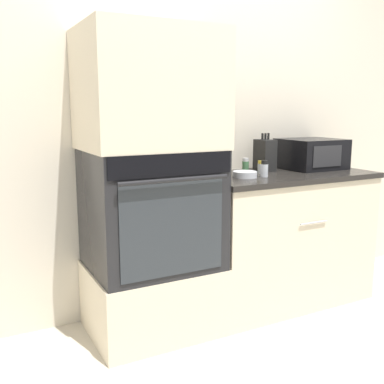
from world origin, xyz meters
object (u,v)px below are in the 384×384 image
at_px(microwave, 311,154).
at_px(bowl, 245,174).
at_px(condiment_jar_back, 223,168).
at_px(condiment_jar_far, 262,167).
at_px(knife_block, 265,155).
at_px(wall_oven, 152,209).
at_px(condiment_jar_mid, 245,166).
at_px(condiment_jar_near, 264,169).

distance_m(microwave, bowl, 0.70).
xyz_separation_m(bowl, condiment_jar_back, (-0.09, 0.13, 0.03)).
distance_m(condiment_jar_far, condiment_jar_back, 0.29).
relative_size(knife_block, condiment_jar_far, 3.09).
bearing_deg(wall_oven, condiment_jar_mid, 9.41).
relative_size(condiment_jar_mid, condiment_jar_far, 1.19).
height_order(wall_oven, condiment_jar_far, wall_oven).
xyz_separation_m(microwave, condiment_jar_mid, (-0.56, 0.03, -0.06)).
distance_m(microwave, condiment_jar_mid, 0.56).
relative_size(microwave, condiment_jar_back, 4.15).
relative_size(microwave, bowl, 2.69).
distance_m(condiment_jar_mid, condiment_jar_back, 0.21).
distance_m(condiment_jar_near, condiment_jar_mid, 0.21).
xyz_separation_m(wall_oven, knife_block, (0.93, 0.15, 0.26)).
relative_size(wall_oven, condiment_jar_near, 6.92).
bearing_deg(microwave, bowl, -168.07).
bearing_deg(knife_block, condiment_jar_near, -126.96).
height_order(bowl, condiment_jar_near, condiment_jar_near).
bearing_deg(microwave, condiment_jar_near, -161.62).
xyz_separation_m(condiment_jar_near, condiment_jar_back, (-0.21, 0.17, -0.00)).
height_order(bowl, condiment_jar_back, condiment_jar_back).
bearing_deg(condiment_jar_far, condiment_jar_near, -120.30).
bearing_deg(condiment_jar_mid, condiment_jar_back, -168.68).
distance_m(wall_oven, microwave, 1.33).
bearing_deg(knife_block, condiment_jar_mid, -171.60).
bearing_deg(knife_block, wall_oven, -170.79).
bearing_deg(condiment_jar_back, condiment_jar_far, -6.76).
bearing_deg(knife_block, bowl, -146.77).
relative_size(wall_oven, knife_block, 2.77).
relative_size(wall_oven, microwave, 1.77).
relative_size(knife_block, bowl, 1.71).
distance_m(condiment_jar_near, condiment_jar_back, 0.27).
bearing_deg(condiment_jar_near, microwave, 18.38).
bearing_deg(knife_block, condiment_jar_far, -134.36).
height_order(wall_oven, condiment_jar_near, wall_oven).
relative_size(microwave, condiment_jar_near, 3.92).
relative_size(condiment_jar_near, condiment_jar_far, 1.24).
distance_m(knife_block, condiment_jar_near, 0.31).
relative_size(condiment_jar_far, condiment_jar_back, 0.86).
height_order(wall_oven, bowl, wall_oven).
distance_m(wall_oven, condiment_jar_back, 0.58).
distance_m(knife_block, bowl, 0.37).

